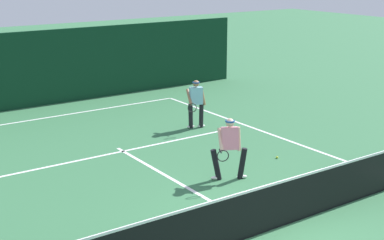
% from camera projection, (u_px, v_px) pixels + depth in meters
% --- Properties ---
extents(ground_plane, '(80.00, 80.00, 0.00)m').
position_uv_depth(ground_plane, '(265.00, 232.00, 11.30)').
color(ground_plane, '#356E45').
extents(court_line_baseline_far, '(9.22, 0.10, 0.01)m').
position_uv_depth(court_line_baseline_far, '(60.00, 116.00, 19.83)').
color(court_line_baseline_far, white).
rests_on(court_line_baseline_far, ground_plane).
extents(court_line_service, '(7.52, 0.10, 0.01)m').
position_uv_depth(court_line_service, '(123.00, 151.00, 16.10)').
color(court_line_service, white).
rests_on(court_line_service, ground_plane).
extents(court_line_centre, '(0.10, 6.40, 0.01)m').
position_uv_depth(court_line_centre, '(178.00, 182.00, 13.83)').
color(court_line_centre, white).
rests_on(court_line_centre, ground_plane).
extents(tennis_net, '(10.12, 0.09, 1.05)m').
position_uv_depth(tennis_net, '(266.00, 208.00, 11.15)').
color(tennis_net, '#1E4723').
rests_on(tennis_net, ground_plane).
extents(player_near, '(1.09, 0.82, 1.58)m').
position_uv_depth(player_near, '(229.00, 146.00, 13.81)').
color(player_near, black).
rests_on(player_near, ground_plane).
extents(player_far, '(0.94, 0.87, 1.58)m').
position_uv_depth(player_far, '(196.00, 102.00, 18.16)').
color(player_far, black).
rests_on(player_far, ground_plane).
extents(tennis_ball, '(0.07, 0.07, 0.07)m').
position_uv_depth(tennis_ball, '(277.00, 157.00, 15.51)').
color(tennis_ball, '#D1E033').
rests_on(tennis_ball, ground_plane).
extents(back_fence_windscreen, '(17.67, 0.12, 2.82)m').
position_uv_depth(back_fence_windscreen, '(39.00, 69.00, 20.89)').
color(back_fence_windscreen, '#0D331F').
rests_on(back_fence_windscreen, ground_plane).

